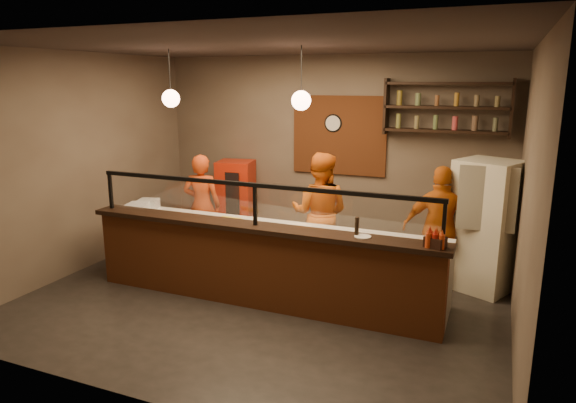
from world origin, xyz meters
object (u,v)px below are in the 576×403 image
at_px(wall_clock, 333,123).
at_px(cook_left, 202,205).
at_px(cook_right, 441,229).
at_px(pizza_dough, 296,228).
at_px(fridge, 485,226).
at_px(pepper_mill, 357,226).
at_px(condiment_caddy, 435,242).
at_px(cook_mid, 320,213).
at_px(red_cooler, 236,200).

xyz_separation_m(wall_clock, cook_left, (-1.76, -1.34, -1.27)).
relative_size(cook_right, pizza_dough, 3.83).
height_order(wall_clock, pizza_dough, wall_clock).
distance_m(fridge, pepper_mill, 2.13).
distance_m(cook_right, pepper_mill, 1.65).
xyz_separation_m(wall_clock, condiment_caddy, (2.05, -2.80, -0.98)).
height_order(cook_mid, pepper_mill, cook_mid).
xyz_separation_m(red_cooler, condiment_caddy, (3.74, -2.49, 0.41)).
distance_m(cook_mid, condiment_caddy, 2.35).
distance_m(fridge, pizza_dough, 2.55).
bearing_deg(fridge, cook_right, -133.01).
relative_size(red_cooler, condiment_caddy, 6.93).
xyz_separation_m(cook_right, red_cooler, (-3.64, 0.99, -0.14)).
distance_m(cook_mid, cook_right, 1.71).
bearing_deg(fridge, pizza_dough, -129.49).
distance_m(cook_left, cook_mid, 2.00).
bearing_deg(fridge, cook_mid, -149.21).
height_order(fridge, red_cooler, fridge).
distance_m(cook_right, fridge, 0.60).
xyz_separation_m(wall_clock, red_cooler, (-1.69, -0.31, -1.40)).
height_order(wall_clock, cook_right, wall_clock).
bearing_deg(pepper_mill, fridge, 50.82).
distance_m(wall_clock, pizza_dough, 2.50).
distance_m(pizza_dough, pepper_mill, 1.13).
bearing_deg(pepper_mill, cook_left, 154.81).
bearing_deg(pepper_mill, cook_right, 60.94).
distance_m(cook_left, condiment_caddy, 4.08).
relative_size(cook_mid, condiment_caddy, 8.80).
relative_size(red_cooler, pizza_dough, 3.18).
height_order(fridge, pepper_mill, fridge).
height_order(fridge, condiment_caddy, fridge).
bearing_deg(fridge, wall_clock, -178.61).
bearing_deg(cook_right, cook_mid, -5.83).
height_order(cook_mid, cook_right, cook_mid).
height_order(wall_clock, cook_left, wall_clock).
relative_size(cook_right, fridge, 0.96).
relative_size(fridge, condiment_caddy, 8.73).
bearing_deg(condiment_caddy, cook_mid, 140.67).
bearing_deg(fridge, cook_left, -151.75).
height_order(wall_clock, pepper_mill, wall_clock).
bearing_deg(cook_right, red_cooler, -21.60).
relative_size(cook_left, cook_mid, 0.93).
distance_m(wall_clock, pepper_mill, 3.10).
xyz_separation_m(wall_clock, fridge, (2.50, -1.08, -1.21)).
xyz_separation_m(pizza_dough, condiment_caddy, (1.84, -0.61, 0.21)).
relative_size(cook_right, pepper_mill, 7.83).
bearing_deg(cook_left, wall_clock, -156.81).
height_order(cook_mid, pizza_dough, cook_mid).
bearing_deg(cook_right, condiment_caddy, 87.37).
height_order(red_cooler, pepper_mill, red_cooler).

